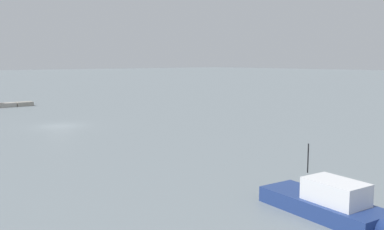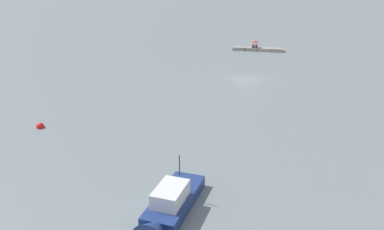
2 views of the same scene
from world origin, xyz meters
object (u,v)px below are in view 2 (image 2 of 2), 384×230
object	(u,v)px
person_seated_maroon_right	(253,46)
umbrella_open_red	(255,41)
motorboat_navy_near	(168,210)
person_seated_grey_left	(256,46)
mooring_buoy_mid	(40,126)

from	to	relation	value
person_seated_maroon_right	umbrella_open_red	size ratio (longest dim) A/B	0.55
motorboat_navy_near	person_seated_maroon_right	bearing A→B (deg)	-85.13
person_seated_maroon_right	motorboat_navy_near	world-z (taller)	motorboat_navy_near
person_seated_grey_left	mooring_buoy_mid	bearing A→B (deg)	76.18
umbrella_open_red	mooring_buoy_mid	bearing A→B (deg)	69.89
umbrella_open_red	motorboat_navy_near	distance (m)	52.71
umbrella_open_red	mooring_buoy_mid	size ratio (longest dim) A/B	1.89
person_seated_grey_left	umbrella_open_red	size ratio (longest dim) A/B	0.55
umbrella_open_red	mooring_buoy_mid	distance (m)	45.51
person_seated_maroon_right	umbrella_open_red	distance (m)	0.93
umbrella_open_red	mooring_buoy_mid	xyz separation A→B (m)	(15.64, 42.71, -1.57)
person_seated_grey_left	mooring_buoy_mid	world-z (taller)	person_seated_grey_left
mooring_buoy_mid	person_seated_maroon_right	bearing A→B (deg)	-109.85
person_seated_grey_left	umbrella_open_red	world-z (taller)	umbrella_open_red
person_seated_maroon_right	mooring_buoy_mid	size ratio (longest dim) A/B	1.05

